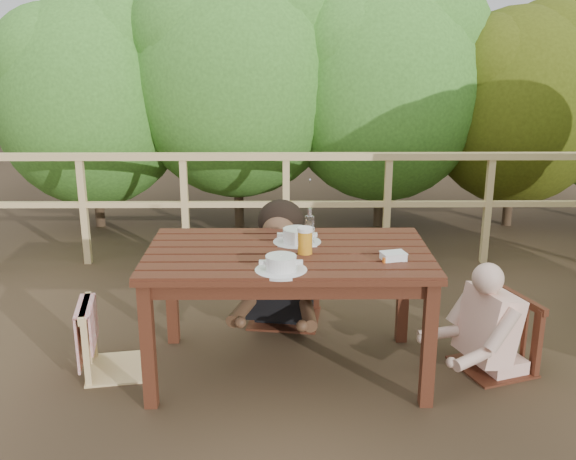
{
  "coord_description": "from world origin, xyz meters",
  "views": [
    {
      "loc": [
        -0.03,
        -3.74,
        2.05
      ],
      "look_at": [
        0.0,
        0.05,
        0.9
      ],
      "focal_mm": 41.62,
      "sensor_mm": 36.0,
      "label": 1
    }
  ],
  "objects_px": {
    "chair_right": "(498,305)",
    "beer_glass": "(305,242)",
    "chair_far": "(285,255)",
    "woman": "(285,225)",
    "bread_roll": "(284,257)",
    "butter_tub": "(393,257)",
    "chair_left": "(116,306)",
    "soup_near": "(281,264)",
    "table": "(288,313)",
    "bottle": "(310,227)",
    "soup_far": "(297,236)",
    "diner_right": "(505,281)"
  },
  "relations": [
    {
      "from": "table",
      "to": "chair_right",
      "type": "xyz_separation_m",
      "value": [
        1.28,
        0.02,
        0.04
      ]
    },
    {
      "from": "beer_glass",
      "to": "chair_far",
      "type": "bearing_deg",
      "value": 98.02
    },
    {
      "from": "chair_far",
      "to": "beer_glass",
      "type": "bearing_deg",
      "value": -73.98
    },
    {
      "from": "table",
      "to": "butter_tub",
      "type": "distance_m",
      "value": 0.75
    },
    {
      "from": "bottle",
      "to": "chair_right",
      "type": "bearing_deg",
      "value": -5.01
    },
    {
      "from": "table",
      "to": "chair_far",
      "type": "xyz_separation_m",
      "value": [
        -0.02,
        0.77,
        0.11
      ]
    },
    {
      "from": "woman",
      "to": "bottle",
      "type": "relative_size",
      "value": 5.93
    },
    {
      "from": "table",
      "to": "chair_left",
      "type": "xyz_separation_m",
      "value": [
        -1.05,
        0.02,
        0.04
      ]
    },
    {
      "from": "bread_roll",
      "to": "chair_far",
      "type": "bearing_deg",
      "value": 89.45
    },
    {
      "from": "chair_right",
      "to": "woman",
      "type": "height_order",
      "value": "woman"
    },
    {
      "from": "chair_left",
      "to": "soup_near",
      "type": "distance_m",
      "value": 1.14
    },
    {
      "from": "chair_right",
      "to": "soup_near",
      "type": "bearing_deg",
      "value": -94.61
    },
    {
      "from": "beer_glass",
      "to": "table",
      "type": "bearing_deg",
      "value": 150.24
    },
    {
      "from": "soup_near",
      "to": "beer_glass",
      "type": "distance_m",
      "value": 0.31
    },
    {
      "from": "bread_roll",
      "to": "butter_tub",
      "type": "height_order",
      "value": "bread_roll"
    },
    {
      "from": "chair_right",
      "to": "butter_tub",
      "type": "xyz_separation_m",
      "value": [
        -0.69,
        -0.19,
        0.38
      ]
    },
    {
      "from": "diner_right",
      "to": "soup_far",
      "type": "xyz_separation_m",
      "value": [
        -1.26,
        0.15,
        0.24
      ]
    },
    {
      "from": "soup_far",
      "to": "beer_glass",
      "type": "height_order",
      "value": "beer_glass"
    },
    {
      "from": "chair_left",
      "to": "soup_far",
      "type": "xyz_separation_m",
      "value": [
        1.11,
        0.14,
        0.4
      ]
    },
    {
      "from": "table",
      "to": "chair_far",
      "type": "bearing_deg",
      "value": 91.35
    },
    {
      "from": "butter_tub",
      "to": "diner_right",
      "type": "bearing_deg",
      "value": 0.6
    },
    {
      "from": "chair_far",
      "to": "beer_glass",
      "type": "xyz_separation_m",
      "value": [
        0.12,
        -0.82,
        0.36
      ]
    },
    {
      "from": "bread_roll",
      "to": "bottle",
      "type": "height_order",
      "value": "bottle"
    },
    {
      "from": "table",
      "to": "soup_near",
      "type": "bearing_deg",
      "value": -97.13
    },
    {
      "from": "woman",
      "to": "diner_right",
      "type": "height_order",
      "value": "woman"
    },
    {
      "from": "bottle",
      "to": "chair_left",
      "type": "bearing_deg",
      "value": -175.33
    },
    {
      "from": "soup_near",
      "to": "woman",
      "type": "bearing_deg",
      "value": 88.81
    },
    {
      "from": "chair_left",
      "to": "chair_right",
      "type": "xyz_separation_m",
      "value": [
        2.33,
        -0.0,
        0.0
      ]
    },
    {
      "from": "soup_near",
      "to": "beer_glass",
      "type": "height_order",
      "value": "beer_glass"
    },
    {
      "from": "chair_far",
      "to": "woman",
      "type": "xyz_separation_m",
      "value": [
        0.0,
        0.02,
        0.22
      ]
    },
    {
      "from": "chair_far",
      "to": "bread_roll",
      "type": "distance_m",
      "value": 0.99
    },
    {
      "from": "soup_near",
      "to": "soup_far",
      "type": "bearing_deg",
      "value": 78.79
    },
    {
      "from": "butter_tub",
      "to": "beer_glass",
      "type": "bearing_deg",
      "value": 152.56
    },
    {
      "from": "chair_far",
      "to": "diner_right",
      "type": "relative_size",
      "value": 0.85
    },
    {
      "from": "bread_roll",
      "to": "butter_tub",
      "type": "bearing_deg",
      "value": 0.33
    },
    {
      "from": "chair_right",
      "to": "soup_far",
      "type": "relative_size",
      "value": 2.9
    },
    {
      "from": "chair_far",
      "to": "butter_tub",
      "type": "distance_m",
      "value": 1.16
    },
    {
      "from": "beer_glass",
      "to": "butter_tub",
      "type": "xyz_separation_m",
      "value": [
        0.5,
        -0.12,
        -0.06
      ]
    },
    {
      "from": "chair_left",
      "to": "soup_near",
      "type": "bearing_deg",
      "value": -119.12
    },
    {
      "from": "soup_far",
      "to": "butter_tub",
      "type": "height_order",
      "value": "soup_far"
    },
    {
      "from": "chair_left",
      "to": "butter_tub",
      "type": "height_order",
      "value": "chair_left"
    },
    {
      "from": "butter_tub",
      "to": "table",
      "type": "bearing_deg",
      "value": 149.58
    },
    {
      "from": "soup_near",
      "to": "butter_tub",
      "type": "distance_m",
      "value": 0.66
    },
    {
      "from": "table",
      "to": "beer_glass",
      "type": "xyz_separation_m",
      "value": [
        0.1,
        -0.06,
        0.47
      ]
    },
    {
      "from": "chair_right",
      "to": "bread_roll",
      "type": "relative_size",
      "value": 7.33
    },
    {
      "from": "soup_near",
      "to": "bottle",
      "type": "relative_size",
      "value": 1.19
    },
    {
      "from": "table",
      "to": "bottle",
      "type": "relative_size",
      "value": 6.95
    },
    {
      "from": "chair_right",
      "to": "butter_tub",
      "type": "distance_m",
      "value": 0.81
    },
    {
      "from": "chair_left",
      "to": "soup_near",
      "type": "relative_size",
      "value": 2.97
    },
    {
      "from": "chair_right",
      "to": "beer_glass",
      "type": "bearing_deg",
      "value": -105.74
    }
  ]
}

